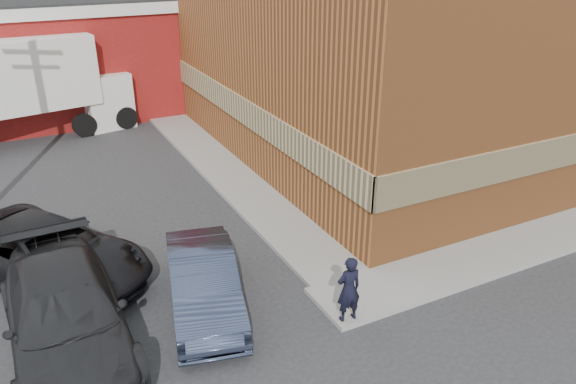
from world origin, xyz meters
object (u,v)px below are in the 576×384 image
sedan (204,283)px  brick_building (392,29)px  suv_a (47,253)px  box_truck (30,81)px  man (349,289)px  warehouse (5,59)px  suv_b (66,315)px

sedan → brick_building: bearing=49.7°
sedan → suv_a: suv_a is taller
suv_a → box_truck: bearing=53.5°
brick_building → sedan: bearing=-143.4°
brick_building → man: (-8.70, -10.55, -3.74)m
warehouse → box_truck: bearing=-79.5°
brick_building → suv_b: size_ratio=3.08×
sedan → suv_a: 4.38m
suv_a → brick_building: bearing=-12.1°
brick_building → suv_a: 16.07m
sedan → suv_a: size_ratio=0.77×
brick_building → box_truck: 15.58m
man → sedan: size_ratio=0.37×
brick_building → suv_a: brick_building is taller
suv_b → suv_a: bearing=90.9°
sedan → box_truck: box_truck is taller
brick_building → warehouse: size_ratio=1.12×
suv_a → suv_b: suv_b is taller
brick_building → box_truck: size_ratio=1.98×
man → suv_b: size_ratio=0.28×
sedan → suv_a: bearing=149.3°
warehouse → suv_a: (-0.11, -16.47, -2.01)m
warehouse → box_truck: (0.74, -4.01, -0.28)m
man → suv_a: size_ratio=0.28×
brick_building → man: bearing=-129.5°
warehouse → box_truck: size_ratio=1.77×
warehouse → sedan: (3.05, -19.50, -2.08)m
sedan → suv_b: suv_b is taller
warehouse → suv_b: size_ratio=2.75×
man → suv_a: 7.80m
warehouse → man: bearing=-74.9°
suv_b → box_truck: size_ratio=0.64×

